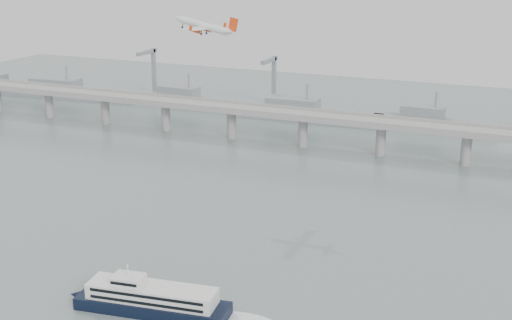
% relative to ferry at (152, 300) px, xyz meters
% --- Properties ---
extents(ground, '(900.00, 900.00, 0.00)m').
position_rel_ferry_xyz_m(ground, '(8.56, 16.07, -4.59)').
color(ground, slate).
rests_on(ground, ground).
extents(bridge, '(800.00, 22.00, 23.90)m').
position_rel_ferry_xyz_m(bridge, '(7.41, 216.07, 13.06)').
color(bridge, gray).
rests_on(bridge, ground).
extents(distant_fleet, '(453.00, 60.90, 40.00)m').
position_rel_ferry_xyz_m(distant_fleet, '(-146.80, 281.15, 1.63)').
color(distant_fleet, gray).
rests_on(distant_fleet, ground).
extents(ferry, '(89.50, 24.27, 16.91)m').
position_rel_ferry_xyz_m(ferry, '(0.00, 0.00, 0.00)').
color(ferry, black).
rests_on(ferry, ground).
extents(airliner, '(35.48, 32.04, 9.44)m').
position_rel_ferry_xyz_m(airliner, '(-33.94, 109.11, 81.19)').
color(airliner, white).
rests_on(airliner, ground).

